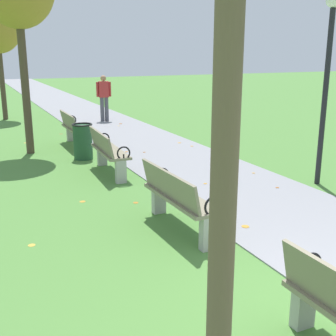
{
  "coord_description": "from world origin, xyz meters",
  "views": [
    {
      "loc": [
        -3.07,
        -2.09,
        2.48
      ],
      "look_at": [
        -0.05,
        4.42,
        0.55
      ],
      "focal_mm": 46.74,
      "sensor_mm": 36.0,
      "label": 1
    }
  ],
  "objects": [
    {
      "name": "paved_walkway",
      "position": [
        1.32,
        18.0,
        0.01
      ],
      "size": [
        2.64,
        44.0,
        0.02
      ],
      "primitive_type": "cube",
      "color": "gray",
      "rests_on": "ground"
    },
    {
      "name": "park_bench_3",
      "position": [
        -0.5,
        6.39,
        0.49
      ],
      "size": [
        0.54,
        1.62,
        0.9
      ],
      "color": "gray",
      "rests_on": "ground"
    },
    {
      "name": "lamp_post",
      "position": [
        2.94,
        4.02,
        2.31
      ],
      "size": [
        0.28,
        0.28,
        3.48
      ],
      "color": "black",
      "rests_on": "ground"
    },
    {
      "name": "park_bench_2",
      "position": [
        -0.5,
        3.12,
        0.49
      ],
      "size": [
        0.51,
        1.61,
        0.9
      ],
      "color": "gray",
      "rests_on": "ground"
    },
    {
      "name": "scattered_leaves",
      "position": [
        0.4,
        5.05,
        0.02
      ],
      "size": [
        4.93,
        13.78,
        0.02
      ],
      "color": "brown",
      "rests_on": "ground"
    },
    {
      "name": "pedestrian_walking",
      "position": [
        1.48,
        13.18,
        0.93
      ],
      "size": [
        0.52,
        0.28,
        1.62
      ],
      "color": "#4C4C56",
      "rests_on": "paved_walkway"
    },
    {
      "name": "park_bench_4",
      "position": [
        -0.5,
        9.39,
        0.49
      ],
      "size": [
        0.47,
        1.6,
        0.9
      ],
      "color": "gray",
      "rests_on": "ground"
    },
    {
      "name": "trash_bin",
      "position": [
        -0.65,
        7.89,
        0.42
      ],
      "size": [
        0.48,
        0.48,
        0.84
      ],
      "color": "#234C2D",
      "rests_on": "ground"
    }
  ]
}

